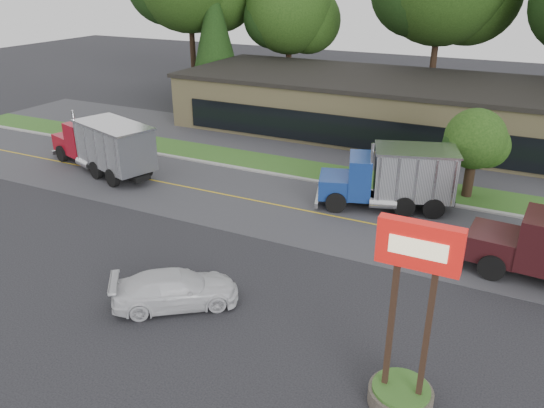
{
  "coord_description": "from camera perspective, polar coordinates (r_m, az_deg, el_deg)",
  "views": [
    {
      "loc": [
        12.46,
        -14.99,
        11.75
      ],
      "look_at": [
        2.37,
        5.35,
        1.8
      ],
      "focal_mm": 35.0,
      "sensor_mm": 36.0,
      "label": 1
    }
  ],
  "objects": [
    {
      "name": "strip_mall",
      "position": [
        43.41,
        11.95,
        10.19
      ],
      "size": [
        32.0,
        12.0,
        4.0
      ],
      "primitive_type": "cube",
      "color": "tan",
      "rests_on": "ground"
    },
    {
      "name": "dump_truck_red",
      "position": [
        35.16,
        -17.54,
        6.14
      ],
      "size": [
        9.47,
        5.19,
        3.36
      ],
      "rotation": [
        0.0,
        0.0,
        2.83
      ],
      "color": "black",
      "rests_on": "ground"
    },
    {
      "name": "far_parking",
      "position": [
        38.95,
        6.5,
        5.96
      ],
      "size": [
        60.0,
        7.0,
        0.02
      ],
      "primitive_type": "cube",
      "color": "#4E4E52",
      "rests_on": "ground"
    },
    {
      "name": "bilo_sign",
      "position": [
        15.95,
        14.26,
        -14.78
      ],
      "size": [
        2.2,
        1.9,
        5.95
      ],
      "color": "#6B6054",
      "rests_on": "ground"
    },
    {
      "name": "grass_verge",
      "position": [
        34.53,
        3.61,
        3.73
      ],
      "size": [
        60.0,
        3.4,
        0.03
      ],
      "primitive_type": "cube",
      "color": "#2B5D20",
      "rests_on": "ground"
    },
    {
      "name": "evergreen_left",
      "position": [
        53.49,
        -6.2,
        17.9
      ],
      "size": [
        5.19,
        5.19,
        11.81
      ],
      "color": "#382619",
      "rests_on": "ground"
    },
    {
      "name": "curb",
      "position": [
        32.98,
        2.38,
        2.78
      ],
      "size": [
        60.0,
        0.3,
        0.12
      ],
      "primitive_type": "cube",
      "color": "#9E9E99",
      "rests_on": "ground"
    },
    {
      "name": "dump_truck_blue",
      "position": [
        28.95,
        13.04,
        2.94
      ],
      "size": [
        7.47,
        4.54,
        3.36
      ],
      "rotation": [
        0.0,
        0.0,
        3.45
      ],
      "color": "black",
      "rests_on": "ground"
    },
    {
      "name": "tree_verge",
      "position": [
        31.31,
        21.08,
        6.26
      ],
      "size": [
        3.55,
        3.34,
        5.07
      ],
      "color": "#382619",
      "rests_on": "ground"
    },
    {
      "name": "road",
      "position": [
        29.47,
        -0.97,
        0.17
      ],
      "size": [
        60.0,
        8.0,
        0.02
      ],
      "primitive_type": "cube",
      "color": "#4E4E52",
      "rests_on": "ground"
    },
    {
      "name": "center_line",
      "position": [
        29.47,
        -0.97,
        0.17
      ],
      "size": [
        60.0,
        0.12,
        0.01
      ],
      "primitive_type": "cube",
      "color": "gold",
      "rests_on": "ground"
    },
    {
      "name": "tree_far_b",
      "position": [
        54.05,
        2.05,
        19.78
      ],
      "size": [
        8.89,
        8.37,
        12.69
      ],
      "color": "#382619",
      "rests_on": "ground"
    },
    {
      "name": "rally_car",
      "position": [
        20.75,
        -10.34,
        -8.98
      ],
      "size": [
        4.96,
        4.42,
        1.38
      ],
      "primitive_type": "imported",
      "rotation": [
        0.0,
        0.0,
        2.22
      ],
      "color": "silver",
      "rests_on": "ground"
    },
    {
      "name": "ground",
      "position": [
        22.76,
        -11.51,
        -7.95
      ],
      "size": [
        140.0,
        140.0,
        0.0
      ],
      "primitive_type": "plane",
      "color": "#333339",
      "rests_on": "ground"
    }
  ]
}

